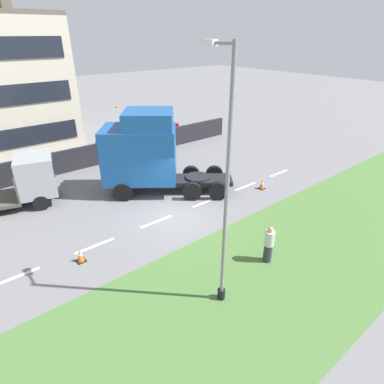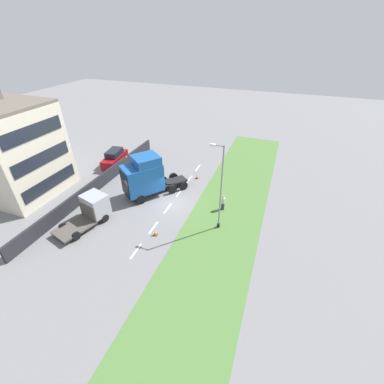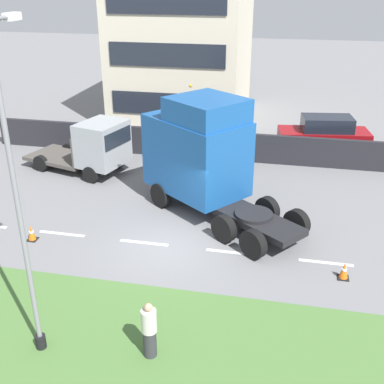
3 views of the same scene
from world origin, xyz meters
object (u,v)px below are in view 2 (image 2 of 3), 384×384
Objects in this scene: parked_car at (115,158)px; pedestrian at (223,203)px; lamp_post at (220,192)px; traffic_cone_lead at (155,233)px; traffic_cone_trailing at (197,176)px; lorry_cab at (145,177)px; flatbed_truck at (92,208)px.

parked_car reaches higher than pedestrian.
traffic_cone_lead is (4.95, 3.02, -3.64)m from lamp_post.
parked_car is 8.38× the size of traffic_cone_trailing.
lorry_cab is 7.05m from traffic_cone_trailing.
flatbed_truck is at bearing 27.96° from pedestrian.
lorry_cab reaches higher than flatbed_truck.
traffic_cone_trailing is (-11.57, -0.27, -0.74)m from parked_car.
pedestrian is at bearing 131.81° from traffic_cone_trailing.
parked_car is 16.82m from pedestrian.
lamp_post reaches higher than flatbed_truck.
flatbed_truck reaches higher than traffic_cone_lead.
lamp_post is at bearing 146.30° from parked_car.
traffic_cone_lead is (-6.50, -0.08, -1.10)m from flatbed_truck.
flatbed_truck is at bearing 102.36° from lorry_cab.
lorry_cab is at bearing 80.37° from flatbed_truck.
flatbed_truck is (2.66, 5.62, -0.97)m from lorry_cab.
lamp_post is 5.05× the size of pedestrian.
lorry_cab reaches higher than parked_car.
traffic_cone_lead is (-11.40, 10.69, -0.74)m from parked_car.
traffic_cone_lead is 1.00× the size of traffic_cone_trailing.
traffic_cone_trailing is at bearing 74.54° from flatbed_truck.
pedestrian is (0.23, -2.86, -3.13)m from lamp_post.
lamp_post reaches higher than traffic_cone_lead.
flatbed_truck is 12.72m from pedestrian.
traffic_cone_lead and traffic_cone_trailing have the same top height.
lorry_cab is 8.71m from pedestrian.
lorry_cab is 11.99× the size of traffic_cone_lead.
traffic_cone_trailing is at bearing -58.96° from lamp_post.
parked_car is (7.56, -5.15, -1.33)m from lorry_cab.
traffic_cone_lead is (4.72, 5.87, -0.51)m from pedestrian.
lamp_post is at bearing 94.66° from pedestrian.
flatbed_truck is at bearing 15.14° from lamp_post.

